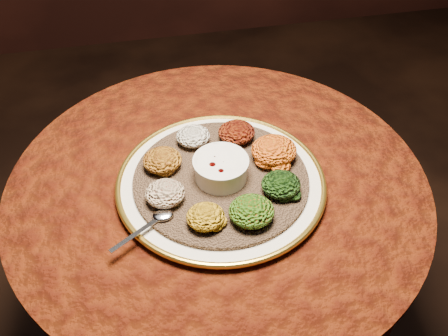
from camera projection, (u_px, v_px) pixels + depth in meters
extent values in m
plane|color=black|center=(220.00, 336.00, 1.65)|extent=(4.00, 4.00, 0.00)
cylinder|color=black|center=(220.00, 333.00, 1.63)|extent=(0.44, 0.44, 0.04)
cylinder|color=black|center=(219.00, 277.00, 1.41)|extent=(0.12, 0.12, 0.68)
cylinder|color=black|center=(218.00, 189.00, 1.16)|extent=(0.80, 0.80, 0.04)
cylinder|color=#3E1305|center=(218.00, 229.00, 1.26)|extent=(0.93, 0.93, 0.34)
cylinder|color=#3E1305|center=(218.00, 181.00, 1.15)|extent=(0.96, 0.96, 0.01)
cylinder|color=silver|center=(221.00, 183.00, 1.12)|extent=(0.49, 0.49, 0.02)
torus|color=gold|center=(221.00, 181.00, 1.11)|extent=(0.47, 0.47, 0.01)
cylinder|color=brown|center=(221.00, 179.00, 1.11)|extent=(0.44, 0.44, 0.01)
cylinder|color=silver|center=(221.00, 169.00, 1.09)|extent=(0.11, 0.11, 0.05)
cylinder|color=silver|center=(221.00, 161.00, 1.07)|extent=(0.12, 0.12, 0.01)
cylinder|color=#5F0C04|center=(221.00, 164.00, 1.08)|extent=(0.10, 0.10, 0.01)
ellipsoid|color=silver|center=(163.00, 215.00, 1.02)|extent=(0.04, 0.03, 0.01)
cube|color=silver|center=(136.00, 234.00, 0.98)|extent=(0.11, 0.08, 0.00)
ellipsoid|color=silver|center=(193.00, 136.00, 1.18)|extent=(0.08, 0.08, 0.04)
ellipsoid|color=black|center=(237.00, 132.00, 1.18)|extent=(0.09, 0.08, 0.04)
ellipsoid|color=#CA9510|center=(274.00, 150.00, 1.13)|extent=(0.10, 0.10, 0.05)
ellipsoid|color=black|center=(281.00, 184.00, 1.06)|extent=(0.09, 0.08, 0.04)
ellipsoid|color=#9F2B0A|center=(251.00, 211.00, 1.00)|extent=(0.09, 0.09, 0.04)
ellipsoid|color=#B68510|center=(206.00, 217.00, 1.00)|extent=(0.08, 0.07, 0.04)
ellipsoid|color=maroon|center=(165.00, 193.00, 1.04)|extent=(0.08, 0.08, 0.04)
ellipsoid|color=#9B5F12|center=(162.00, 160.00, 1.11)|extent=(0.09, 0.08, 0.04)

